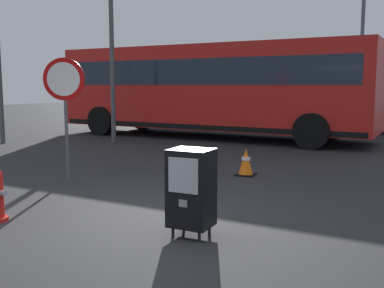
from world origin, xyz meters
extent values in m
plane|color=#262628|center=(0.00, 0.00, 0.00)|extent=(60.00, 60.00, 0.00)
cylinder|color=gray|center=(-1.48, -0.62, 0.38)|extent=(0.07, 0.07, 0.07)
cylinder|color=black|center=(0.73, -0.17, 0.06)|extent=(0.04, 0.04, 0.12)
cylinder|color=black|center=(1.06, -0.17, 0.06)|extent=(0.04, 0.04, 0.12)
cylinder|color=black|center=(0.73, 0.11, 0.06)|extent=(0.04, 0.04, 0.12)
cylinder|color=black|center=(1.06, 0.11, 0.06)|extent=(0.04, 0.04, 0.12)
cube|color=black|center=(0.90, -0.03, 0.57)|extent=(0.48, 0.40, 0.90)
cube|color=#B2B7BF|center=(0.90, -0.24, 0.75)|extent=(0.36, 0.01, 0.40)
cube|color=gray|center=(0.90, -0.24, 0.43)|extent=(0.10, 0.02, 0.08)
cylinder|color=#4C4F54|center=(-2.49, 1.72, 1.10)|extent=(0.06, 0.06, 2.20)
cylinder|color=red|center=(-2.49, 1.70, 1.85)|extent=(0.71, 0.31, 0.76)
cylinder|color=white|center=(-2.49, 1.68, 1.85)|extent=(0.56, 0.23, 0.60)
cube|color=black|center=(0.28, 3.63, 0.01)|extent=(0.36, 0.36, 0.03)
cone|color=orange|center=(0.28, 3.63, 0.28)|extent=(0.28, 0.28, 0.50)
cylinder|color=white|center=(0.28, 3.63, 0.33)|extent=(0.17, 0.17, 0.06)
cube|color=red|center=(-2.94, 9.22, 1.67)|extent=(10.61, 2.99, 2.65)
cube|color=#1E2838|center=(-2.94, 9.22, 2.15)|extent=(9.98, 2.98, 0.80)
cube|color=black|center=(-2.94, 9.22, 0.45)|extent=(10.40, 2.99, 0.16)
cylinder|color=black|center=(0.68, 7.80, 0.50)|extent=(1.01, 0.33, 1.00)
cylinder|color=black|center=(0.79, 10.30, 0.50)|extent=(1.01, 0.33, 1.00)
cylinder|color=black|center=(-6.67, 8.15, 0.50)|extent=(1.01, 0.33, 1.00)
cylinder|color=black|center=(-6.55, 10.65, 0.50)|extent=(1.01, 0.33, 1.00)
cube|color=#19519E|center=(-2.37, 13.92, 1.67)|extent=(10.59, 2.89, 2.65)
cube|color=#1E2838|center=(-2.37, 13.92, 2.15)|extent=(9.96, 2.89, 0.80)
cube|color=black|center=(-2.37, 13.92, 0.45)|extent=(10.38, 2.89, 0.16)
cylinder|color=black|center=(1.26, 12.53, 0.50)|extent=(1.01, 0.32, 1.00)
cylinder|color=black|center=(1.35, 15.03, 0.50)|extent=(1.01, 0.32, 1.00)
cylinder|color=black|center=(-6.09, 12.81, 0.50)|extent=(1.01, 0.32, 1.00)
cylinder|color=black|center=(-5.99, 15.31, 0.50)|extent=(1.01, 0.32, 1.00)
cylinder|color=#4C4F54|center=(-5.18, 6.85, 4.25)|extent=(0.14, 0.14, 8.50)
cylinder|color=#4C4F54|center=(1.26, 13.70, 3.71)|extent=(0.14, 0.14, 7.42)
camera|label=1|loc=(3.14, -4.60, 1.74)|focal=42.28mm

